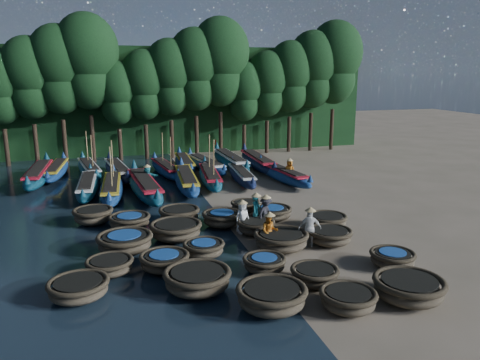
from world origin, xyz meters
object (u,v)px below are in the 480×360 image
object	(u,v)px
coracle_10	(110,266)
fisherman_3	(266,212)
long_boat_2	(87,186)
long_boat_11	(89,169)
long_boat_15	(206,164)
coracle_9	(392,258)
coracle_7	(264,263)
coracle_6	(197,279)
coracle_11	(164,261)
coracle_14	(330,236)
coracle_24	(272,212)
long_boat_8	(283,174)
fisherman_6	(290,170)
long_boat_4	(145,186)
long_boat_7	(242,176)
coracle_15	(125,242)
long_boat_13	(165,169)
long_boat_6	(210,177)
coracle_21	(130,221)
fisherman_5	(148,177)
coracle_18	(256,226)
long_boat_17	(258,162)
coracle_12	(204,248)
coracle_3	(348,299)
long_boat_5	(187,180)
coracle_20	(93,215)
long_boat_3	(112,188)
coracle_19	(327,221)
long_boat_14	(185,163)
coracle_22	(179,215)
long_boat_10	(57,170)
fisherman_4	(310,227)
coracle_5	(78,288)
long_boat_16	(230,161)
coracle_23	(245,206)
coracle_4	(409,288)
coracle_8	(315,275)
coracle_2	(272,296)
coracle_17	(222,218)
coracle_16	(176,230)
fisherman_2	(269,230)
long_boat_12	(118,170)

from	to	relation	value
coracle_10	fisherman_3	world-z (taller)	fisherman_3
long_boat_2	long_boat_11	bearing A→B (deg)	92.19
long_boat_15	coracle_9	bearing A→B (deg)	-89.58
coracle_7	coracle_6	bearing A→B (deg)	-162.33
coracle_11	coracle_14	bearing A→B (deg)	5.55
coracle_10	long_boat_15	xyz separation A→B (m)	(7.77, 17.92, 0.16)
coracle_24	long_boat_8	xyz separation A→B (m)	(3.78, 8.05, 0.13)
fisherman_6	coracle_6	bearing A→B (deg)	-83.34
long_boat_8	long_boat_4	bearing A→B (deg)	179.50
long_boat_7	long_boat_8	xyz separation A→B (m)	(2.90, -0.66, 0.04)
coracle_15	long_boat_13	size ratio (longest dim) A/B	0.41
coracle_9	long_boat_6	size ratio (longest dim) A/B	0.28
coracle_21	fisherman_5	size ratio (longest dim) A/B	1.14
coracle_11	coracle_18	distance (m)	5.72
fisherman_6	long_boat_17	bearing A→B (deg)	137.01
coracle_12	long_boat_13	bearing A→B (deg)	88.08
coracle_3	long_boat_5	xyz separation A→B (m)	(-2.30, 17.91, 0.17)
coracle_3	long_boat_5	bearing A→B (deg)	97.32
coracle_20	long_boat_17	world-z (taller)	long_boat_17
long_boat_3	fisherman_6	world-z (taller)	long_boat_3
coracle_19	coracle_20	world-z (taller)	coracle_20
long_boat_11	fisherman_3	size ratio (longest dim) A/B	4.00
long_boat_6	fisherman_5	distance (m)	4.39
coracle_9	long_boat_5	bearing A→B (deg)	110.90
long_boat_14	coracle_22	bearing A→B (deg)	-98.79
long_boat_10	fisherman_4	bearing A→B (deg)	-52.09
coracle_5	long_boat_15	bearing A→B (deg)	65.78
coracle_3	long_boat_16	world-z (taller)	long_boat_16
coracle_12	fisherman_6	world-z (taller)	fisherman_6
coracle_14	coracle_23	bearing A→B (deg)	111.07
coracle_4	coracle_11	size ratio (longest dim) A/B	1.28
fisherman_4	coracle_6	bearing A→B (deg)	41.45
coracle_8	long_boat_7	world-z (taller)	long_boat_7
coracle_2	coracle_17	size ratio (longest dim) A/B	1.44
coracle_6	coracle_3	bearing A→B (deg)	-31.04
coracle_16	fisherman_3	world-z (taller)	fisherman_3
coracle_2	coracle_12	bearing A→B (deg)	103.65
coracle_5	long_boat_13	bearing A→B (deg)	73.71
long_boat_2	long_boat_6	bearing A→B (deg)	4.66
long_boat_11	fisherman_3	world-z (taller)	long_boat_11
long_boat_3	long_boat_13	world-z (taller)	long_boat_3
coracle_18	fisherman_6	xyz separation A→B (m)	(5.69, 9.59, 0.48)
fisherman_6	long_boat_13	bearing A→B (deg)	-171.41
coracle_6	coracle_17	world-z (taller)	coracle_6
coracle_21	long_boat_7	xyz separation A→B (m)	(8.34, 8.03, 0.09)
long_boat_5	long_boat_2	bearing A→B (deg)	-179.30
coracle_21	fisherman_6	bearing A→B (deg)	31.04
coracle_14	long_boat_17	size ratio (longest dim) A/B	0.27
coracle_7	fisherman_2	distance (m)	2.63
coracle_22	long_boat_12	world-z (taller)	long_boat_12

